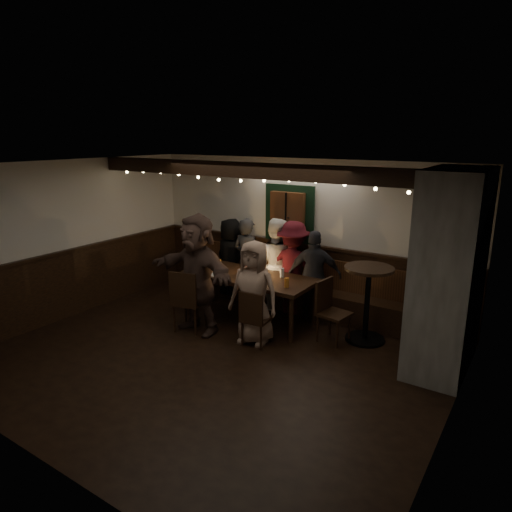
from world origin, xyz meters
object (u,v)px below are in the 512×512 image
Objects in this scene: person_a at (231,258)px; person_e at (314,275)px; person_d at (293,268)px; chair_end at (329,307)px; person_b at (247,261)px; chair_near_right at (254,316)px; high_top at (368,295)px; dining_table at (249,279)px; chair_near_left at (187,298)px; person_c at (275,264)px; person_f at (197,273)px; person_g at (254,292)px.

person_e is at bearing -173.88° from person_a.
chair_end is at bearing 138.78° from person_d.
person_b is 0.93m from person_d.
high_top is at bearing 39.96° from chair_near_right.
person_a is 1.37m from person_d.
dining_table is 2.58× the size of chair_near_right.
chair_near_left is at bearing -153.34° from high_top.
person_c reaches higher than person_b.
person_e is at bearing 57.39° from person_f.
person_g is (-0.89, -0.67, 0.25)m from chair_end.
person_d is at bearing 145.85° from chair_end.
person_a is 1.00× the size of person_e.
person_e is (1.36, -0.02, -0.03)m from person_b.
chair_near_left reaches higher than dining_table.
person_g reaches higher than person_e.
person_a is 1.80m from person_e.
chair_end is at bearing 172.40° from person_a.
chair_near_left reaches higher than chair_end.
person_d is (0.43, 0.69, 0.09)m from dining_table.
person_d is at bearing -173.38° from person_a.
person_b is at bearing 119.61° from person_g.
person_a is at bearing -27.24° from person_e.
person_a is at bearing 127.54° from person_g.
person_g is at bearing 52.53° from person_e.
person_d is (1.37, -0.09, 0.05)m from person_a.
person_b is (0.44, -0.10, 0.04)m from person_a.
high_top is 1.51m from person_d.
person_a is 1.01m from person_c.
dining_table is at bearing 65.12° from person_c.
person_e is at bearing 48.30° from chair_near_left.
person_d reaches higher than chair_near_right.
high_top is at bearing 157.92° from person_d.
person_f is at bearing 52.87° from person_d.
person_c is 1.01× the size of person_d.
dining_table is 1.34× the size of person_c.
person_g is at bearing 14.29° from chair_near_left.
person_d is (-0.99, 0.67, 0.28)m from chair_end.
person_f is at bearing -156.46° from chair_end.
person_f is (-0.49, -1.49, 0.13)m from person_c.
person_e is at bearing 131.72° from chair_end.
person_f is at bearing -179.63° from chair_near_right.
person_e is 0.80× the size of person_f.
chair_near_left is 0.53× the size of person_f.
person_d is (0.97, 1.61, 0.24)m from chair_near_left.
chair_near_right is at bearing -140.04° from high_top.
chair_near_left is at bearing 25.12° from person_e.
person_f is at bearing 52.15° from person_c.
person_b is 1.36m from person_e.
high_top reaches higher than dining_table.
person_g is (1.03, -1.32, -0.01)m from person_b.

